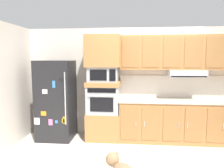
% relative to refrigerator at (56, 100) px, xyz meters
% --- Properties ---
extents(ground_plane, '(9.60, 9.60, 0.00)m').
position_rel_refrigerator_xyz_m(ground_plane, '(2.00, -0.68, -0.88)').
color(ground_plane, beige).
extents(back_kitchen_wall, '(6.20, 0.12, 2.50)m').
position_rel_refrigerator_xyz_m(back_kitchen_wall, '(2.00, 0.43, 0.37)').
color(back_kitchen_wall, beige).
rests_on(back_kitchen_wall, ground).
extents(side_panel_left, '(0.12, 7.10, 2.50)m').
position_rel_refrigerator_xyz_m(side_panel_left, '(-0.80, -0.68, 0.37)').
color(side_panel_left, beige).
rests_on(side_panel_left, ground).
extents(refrigerator, '(0.76, 0.73, 1.76)m').
position_rel_refrigerator_xyz_m(refrigerator, '(0.00, 0.00, 0.00)').
color(refrigerator, black).
rests_on(refrigerator, ground).
extents(oven_base_cabinet, '(0.74, 0.62, 0.60)m').
position_rel_refrigerator_xyz_m(oven_base_cabinet, '(1.07, 0.07, -0.58)').
color(oven_base_cabinet, '#A8703D').
rests_on(oven_base_cabinet, ground).
extents(built_in_oven, '(0.70, 0.62, 0.60)m').
position_rel_refrigerator_xyz_m(built_in_oven, '(1.07, 0.07, 0.02)').
color(built_in_oven, '#A8AAAF').
rests_on(built_in_oven, oven_base_cabinet).
extents(appliance_mid_shelf, '(0.74, 0.62, 0.10)m').
position_rel_refrigerator_xyz_m(appliance_mid_shelf, '(1.07, 0.07, 0.37)').
color(appliance_mid_shelf, '#A8703D').
rests_on(appliance_mid_shelf, built_in_oven).
extents(microwave, '(0.64, 0.54, 0.32)m').
position_rel_refrigerator_xyz_m(microwave, '(1.07, 0.07, 0.58)').
color(microwave, '#A8AAAF').
rests_on(microwave, appliance_mid_shelf).
extents(appliance_upper_cabinet, '(0.74, 0.62, 0.68)m').
position_rel_refrigerator_xyz_m(appliance_upper_cabinet, '(1.07, 0.07, 1.08)').
color(appliance_upper_cabinet, '#A8703D').
rests_on(appliance_upper_cabinet, microwave).
extents(lower_cabinet_run, '(3.05, 0.63, 0.88)m').
position_rel_refrigerator_xyz_m(lower_cabinet_run, '(2.96, 0.07, -0.44)').
color(lower_cabinet_run, '#A8703D').
rests_on(lower_cabinet_run, ground).
extents(countertop_slab, '(3.09, 0.64, 0.04)m').
position_rel_refrigerator_xyz_m(countertop_slab, '(2.96, 0.07, 0.02)').
color(countertop_slab, '#BCB2A3').
rests_on(countertop_slab, lower_cabinet_run).
extents(backsplash_panel, '(3.09, 0.02, 0.50)m').
position_rel_refrigerator_xyz_m(backsplash_panel, '(2.96, 0.36, 0.29)').
color(backsplash_panel, silver).
rests_on(backsplash_panel, countertop_slab).
extents(upper_cabinet_with_hood, '(3.05, 0.48, 0.88)m').
position_rel_refrigerator_xyz_m(upper_cabinet_with_hood, '(2.95, 0.19, 1.02)').
color(upper_cabinet_with_hood, '#A8703D').
rests_on(upper_cabinet_with_hood, backsplash_panel).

